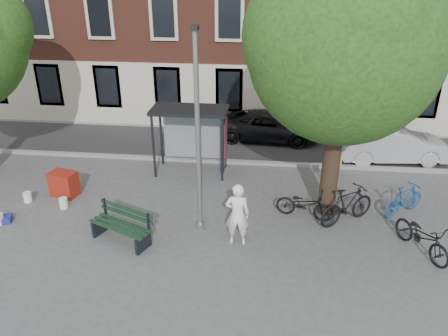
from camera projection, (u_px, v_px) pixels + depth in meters
name	position (u px, v px, depth m)	size (l,w,h in m)	color
ground	(200.00, 229.00, 13.65)	(90.00, 90.00, 0.00)	#4C4C4F
road	(225.00, 144.00, 19.93)	(40.00, 4.00, 0.01)	#28282B
curb_near	(219.00, 161.00, 18.11)	(40.00, 0.25, 0.12)	gray
curb_far	(229.00, 128.00, 21.70)	(40.00, 0.25, 0.12)	gray
lamppost	(198.00, 147.00, 12.45)	(0.28, 0.35, 6.11)	#9EA0A3
tree_right	(347.00, 39.00, 12.07)	(5.76, 5.60, 8.20)	black
bus_shelter	(201.00, 126.00, 16.57)	(2.85, 1.45, 2.62)	#1E2328
painter	(237.00, 214.00, 12.56)	(0.71, 0.47, 1.96)	white
bench	(122.00, 227.00, 12.90)	(2.06, 1.38, 1.02)	#1E2328
bike_a	(305.00, 204.00, 14.06)	(0.65, 1.85, 0.97)	black
bike_b	(404.00, 199.00, 14.27)	(0.49, 1.74, 1.04)	navy
bike_c	(422.00, 236.00, 12.32)	(0.72, 2.07, 1.08)	black
bike_d	(347.00, 205.00, 13.73)	(0.59, 2.10, 1.26)	black
car_dark	(270.00, 126.00, 20.25)	(2.16, 4.69, 1.30)	black
car_silver	(393.00, 144.00, 18.01)	(1.57, 4.51, 1.49)	#B9BCC1
red_stand	(64.00, 184.00, 15.42)	(0.90, 0.60, 0.90)	maroon
blue_crate	(2.00, 220.00, 13.94)	(0.55, 0.40, 0.20)	navy
bucket_a	(64.00, 203.00, 14.75)	(0.28, 0.28, 0.36)	white
bucket_c	(28.00, 197.00, 15.11)	(0.28, 0.28, 0.36)	white
notice_sign	(337.00, 170.00, 14.79)	(0.28, 0.12, 1.69)	#9EA0A3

